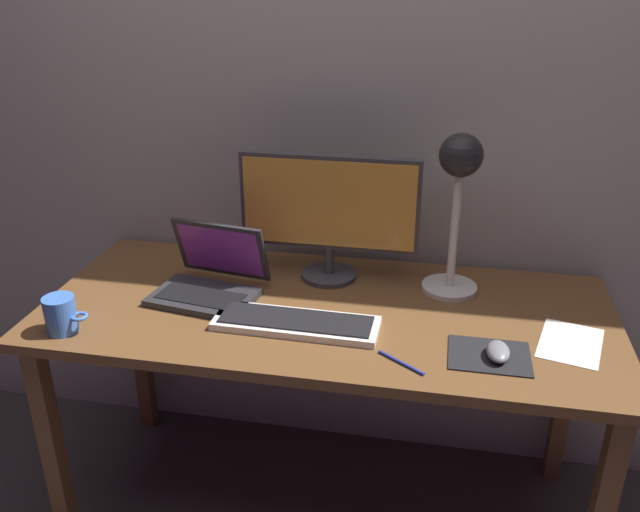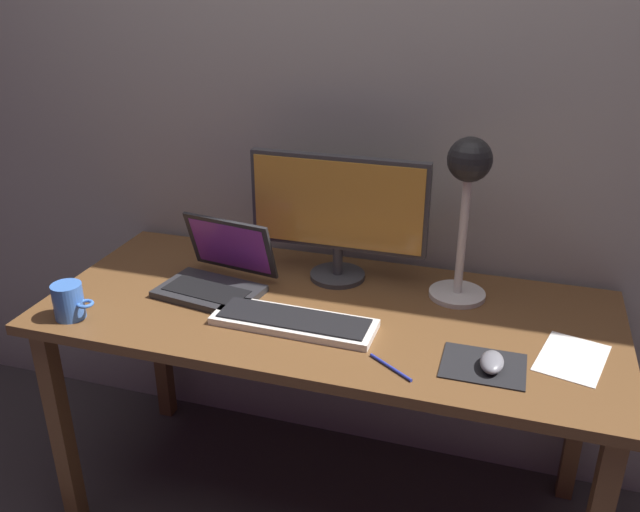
# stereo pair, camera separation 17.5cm
# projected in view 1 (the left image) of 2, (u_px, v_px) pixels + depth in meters

# --- Properties ---
(ground_plane) EXTENTS (4.80, 4.80, 0.00)m
(ground_plane) POSITION_uv_depth(u_px,v_px,m) (325.00, 506.00, 2.18)
(ground_plane) COLOR #383333
(ground_plane) RESTS_ON ground
(back_wall) EXTENTS (4.80, 0.06, 2.60)m
(back_wall) POSITION_uv_depth(u_px,v_px,m) (351.00, 81.00, 2.00)
(back_wall) COLOR #9E998E
(back_wall) RESTS_ON ground
(desk) EXTENTS (1.60, 0.70, 0.74)m
(desk) POSITION_uv_depth(u_px,v_px,m) (326.00, 332.00, 1.90)
(desk) COLOR brown
(desk) RESTS_ON ground
(monitor) EXTENTS (0.53, 0.17, 0.39)m
(monitor) POSITION_uv_depth(u_px,v_px,m) (329.00, 209.00, 1.96)
(monitor) COLOR #38383A
(monitor) RESTS_ON desk
(keyboard_main) EXTENTS (0.44, 0.15, 0.03)m
(keyboard_main) POSITION_uv_depth(u_px,v_px,m) (296.00, 323.00, 1.77)
(keyboard_main) COLOR silver
(keyboard_main) RESTS_ON desk
(laptop) EXTENTS (0.32, 0.29, 0.20)m
(laptop) POSITION_uv_depth(u_px,v_px,m) (212.00, 274.00, 1.93)
(laptop) COLOR #28282B
(laptop) RESTS_ON desk
(desk_lamp) EXTENTS (0.16, 0.16, 0.47)m
(desk_lamp) POSITION_uv_depth(u_px,v_px,m) (458.00, 185.00, 1.84)
(desk_lamp) COLOR beige
(desk_lamp) RESTS_ON desk
(mousepad) EXTENTS (0.20, 0.16, 0.00)m
(mousepad) POSITION_uv_depth(u_px,v_px,m) (489.00, 356.00, 1.64)
(mousepad) COLOR black
(mousepad) RESTS_ON desk
(mouse) EXTENTS (0.06, 0.10, 0.03)m
(mouse) POSITION_uv_depth(u_px,v_px,m) (498.00, 352.00, 1.63)
(mouse) COLOR slate
(mouse) RESTS_ON mousepad
(coffee_mug) EXTENTS (0.12, 0.08, 0.10)m
(coffee_mug) POSITION_uv_depth(u_px,v_px,m) (61.00, 315.00, 1.73)
(coffee_mug) COLOR #3F72CC
(coffee_mug) RESTS_ON desk
(paper_sheet_near_mouse) EXTENTS (0.19, 0.24, 0.00)m
(paper_sheet_near_mouse) POSITION_uv_depth(u_px,v_px,m) (570.00, 343.00, 1.70)
(paper_sheet_near_mouse) COLOR white
(paper_sheet_near_mouse) RESTS_ON desk
(pen) EXTENTS (0.12, 0.09, 0.01)m
(pen) POSITION_uv_depth(u_px,v_px,m) (401.00, 363.00, 1.61)
(pen) COLOR #2633A5
(pen) RESTS_ON desk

